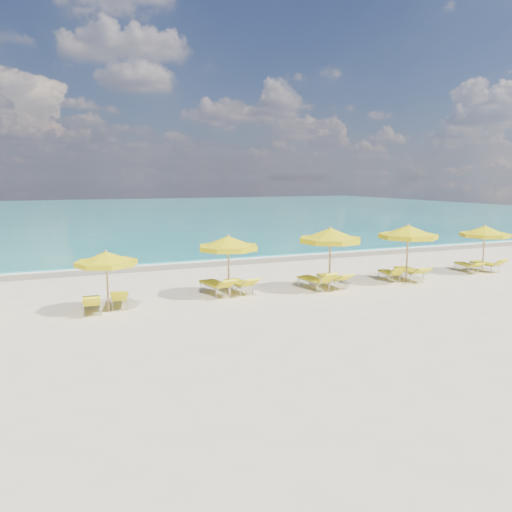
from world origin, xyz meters
name	(u,v)px	position (x,y,z in m)	size (l,w,h in m)	color
ground_plane	(271,292)	(0.00, 0.00, 0.00)	(120.00, 120.00, 0.00)	beige
ocean	(115,213)	(0.00, 48.00, 0.00)	(120.00, 80.00, 0.30)	#167D76
wet_sand_band	(213,262)	(0.00, 7.40, 0.00)	(120.00, 2.60, 0.01)	tan
foam_line	(208,260)	(0.00, 8.20, 0.00)	(120.00, 1.20, 0.03)	white
whitecap_near	(81,246)	(-6.00, 17.00, 0.00)	(14.00, 0.36, 0.05)	white
whitecap_far	(242,228)	(8.00, 24.00, 0.00)	(18.00, 0.30, 0.05)	white
umbrella_3	(106,259)	(-6.16, -0.54, 1.77)	(2.15, 2.15, 2.07)	tan
umbrella_4	(228,244)	(-1.70, 0.10, 1.97)	(2.49, 2.49, 2.31)	tan
umbrella_5	(330,236)	(2.31, -0.52, 2.15)	(2.92, 2.92, 2.52)	tan
umbrella_6	(408,232)	(6.12, -0.46, 2.12)	(2.91, 2.91, 2.49)	tan
umbrella_7	(485,232)	(10.85, -0.10, 1.92)	(2.36, 2.36, 2.25)	tan
lounger_3_left	(91,306)	(-6.68, -0.37, 0.21)	(0.66, 1.74, 0.75)	#A5A8AD
lounger_3_right	(120,301)	(-5.70, 0.02, 0.20)	(0.80, 1.65, 0.74)	#A5A8AD
lounger_4_left	(216,288)	(-2.11, 0.41, 0.24)	(0.97, 2.08, 0.80)	#A5A8AD
lounger_4_right	(239,287)	(-1.16, 0.41, 0.22)	(0.88, 1.93, 0.75)	#A5A8AD
lounger_5_left	(314,284)	(1.80, -0.24, 0.23)	(0.88, 1.95, 0.85)	#A5A8AD
lounger_5_right	(332,281)	(2.73, -0.05, 0.22)	(0.70, 1.93, 0.72)	#A5A8AD
lounger_6_left	(389,276)	(5.67, 0.08, 0.20)	(0.82, 1.65, 0.71)	#A5A8AD
lounger_6_right	(410,274)	(6.59, -0.13, 0.24)	(0.96, 2.14, 0.75)	#A5A8AD
lounger_7_left	(467,268)	(10.30, 0.30, 0.20)	(0.86, 1.76, 0.61)	#A5A8AD
lounger_7_right	(486,267)	(11.29, 0.12, 0.21)	(0.68, 1.78, 0.74)	#A5A8AD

